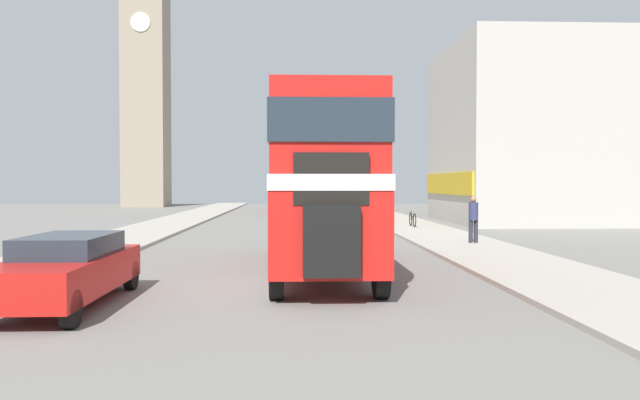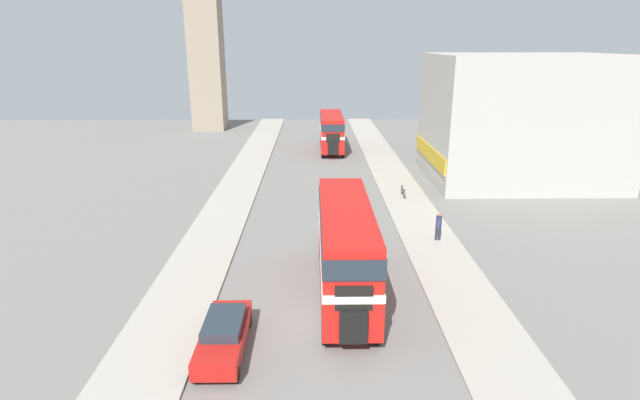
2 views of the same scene
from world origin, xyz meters
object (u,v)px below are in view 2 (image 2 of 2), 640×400
object	(u,v)px
bus_distant	(331,129)
bicycle_on_pavement	(403,192)
double_decker_bus	(346,243)
pedestrian_walking	(439,225)
car_parked_near	(224,335)

from	to	relation	value
bus_distant	bicycle_on_pavement	world-z (taller)	bus_distant
double_decker_bus	pedestrian_walking	bearing A→B (deg)	46.48
car_parked_near	bicycle_on_pavement	xyz separation A→B (m)	(10.57, 20.27, -0.24)
double_decker_bus	bicycle_on_pavement	xyz separation A→B (m)	(5.51, 15.52, -2.13)
double_decker_bus	pedestrian_walking	xyz separation A→B (m)	(6.07, 6.40, -1.50)
double_decker_bus	car_parked_near	size ratio (longest dim) A/B	2.26
car_parked_near	pedestrian_walking	bearing A→B (deg)	45.03
bus_distant	pedestrian_walking	xyz separation A→B (m)	(5.57, -27.12, -1.29)
pedestrian_walking	bicycle_on_pavement	size ratio (longest dim) A/B	1.00
pedestrian_walking	car_parked_near	bearing A→B (deg)	-134.97
pedestrian_walking	bicycle_on_pavement	xyz separation A→B (m)	(-0.56, 9.13, -0.63)
bicycle_on_pavement	bus_distant	bearing A→B (deg)	105.56
pedestrian_walking	bicycle_on_pavement	distance (m)	9.17
bus_distant	pedestrian_walking	size ratio (longest dim) A/B	5.50
bus_distant	pedestrian_walking	distance (m)	27.72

